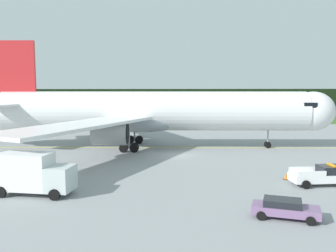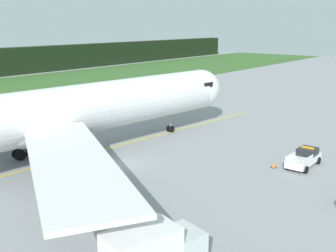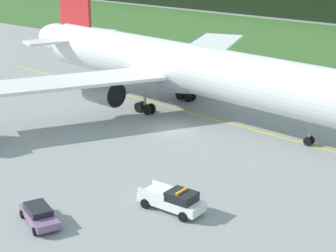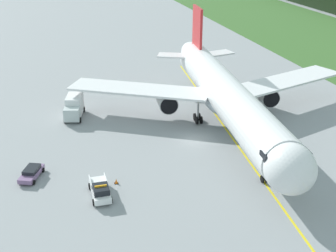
{
  "view_description": "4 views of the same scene",
  "coord_description": "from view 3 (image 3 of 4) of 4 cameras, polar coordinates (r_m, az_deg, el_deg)",
  "views": [
    {
      "loc": [
        -5.33,
        -45.79,
        8.91
      ],
      "look_at": [
        -0.97,
        4.24,
        3.33
      ],
      "focal_mm": 38.96,
      "sensor_mm": 36.0,
      "label": 1
    },
    {
      "loc": [
        -29.73,
        -29.81,
        14.63
      ],
      "look_at": [
        3.94,
        -2.73,
        3.83
      ],
      "focal_mm": 44.12,
      "sensor_mm": 36.0,
      "label": 2
    },
    {
      "loc": [
        35.98,
        -48.38,
        21.02
      ],
      "look_at": [
        3.32,
        -5.43,
        2.62
      ],
      "focal_mm": 63.7,
      "sensor_mm": 36.0,
      "label": 3
    },
    {
      "loc": [
        57.42,
        -20.13,
        29.1
      ],
      "look_at": [
        5.38,
        -5.41,
        5.26
      ],
      "focal_mm": 49.52,
      "sensor_mm": 36.0,
      "label": 4
    }
  ],
  "objects": [
    {
      "name": "ground",
      "position": [
        63.85,
        0.57,
        -0.39
      ],
      "size": [
        320.0,
        320.0,
        0.0
      ],
      "primitive_type": "plane",
      "color": "gray"
    },
    {
      "name": "apron_cone",
      "position": [
        49.22,
        -0.16,
        -6.06
      ],
      "size": [
        0.49,
        0.49,
        0.62
      ],
      "color": "black",
      "rests_on": "ground"
    },
    {
      "name": "airliner",
      "position": [
        69.22,
        1.32,
        5.55
      ],
      "size": [
        53.61,
        47.55,
        15.22
      ],
      "color": "silver",
      "rests_on": "ground"
    },
    {
      "name": "staff_car",
      "position": [
        45.32,
        -12.23,
        -8.27
      ],
      "size": [
        4.74,
        3.33,
        1.3
      ],
      "color": "slate",
      "rests_on": "ground"
    },
    {
      "name": "ops_pickup_truck",
      "position": [
        46.0,
        0.54,
        -7.1
      ],
      "size": [
        5.35,
        2.22,
        1.94
      ],
      "color": "white",
      "rests_on": "ground"
    },
    {
      "name": "taxiway_centerline_main",
      "position": [
        70.15,
        1.7,
        1.39
      ],
      "size": [
        68.69,
        7.08,
        0.01
      ],
      "primitive_type": "cube",
      "rotation": [
        0.0,
        0.0,
        -0.1
      ],
      "color": "yellow",
      "rests_on": "ground"
    }
  ]
}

